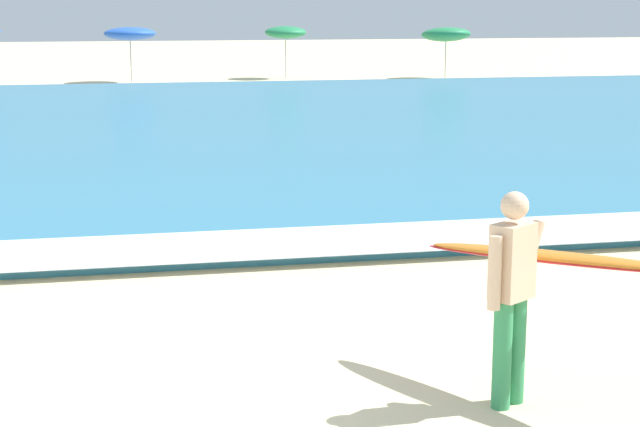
{
  "coord_description": "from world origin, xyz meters",
  "views": [
    {
      "loc": [
        -0.14,
        -7.78,
        3.15
      ],
      "look_at": [
        1.93,
        2.02,
        1.1
      ],
      "focal_mm": 58.06,
      "sensor_mm": 36.0,
      "label": 1
    }
  ],
  "objects_px": {
    "beach_umbrella_2": "(130,34)",
    "beach_umbrella_4": "(446,34)",
    "surfer_with_board": "(530,274)",
    "beach_umbrella_3": "(285,32)"
  },
  "relations": [
    {
      "from": "surfer_with_board",
      "to": "beach_umbrella_3",
      "type": "xyz_separation_m",
      "value": [
        4.38,
        35.77,
        0.88
      ]
    },
    {
      "from": "beach_umbrella_3",
      "to": "beach_umbrella_4",
      "type": "relative_size",
      "value": 0.99
    },
    {
      "from": "beach_umbrella_2",
      "to": "beach_umbrella_4",
      "type": "xyz_separation_m",
      "value": [
        13.0,
        -0.52,
        -0.1
      ]
    },
    {
      "from": "beach_umbrella_4",
      "to": "beach_umbrella_3",
      "type": "bearing_deg",
      "value": 167.62
    },
    {
      "from": "surfer_with_board",
      "to": "beach_umbrella_3",
      "type": "distance_m",
      "value": 36.05
    },
    {
      "from": "surfer_with_board",
      "to": "beach_umbrella_3",
      "type": "height_order",
      "value": "beach_umbrella_3"
    },
    {
      "from": "surfer_with_board",
      "to": "beach_umbrella_4",
      "type": "distance_m",
      "value": 36.04
    },
    {
      "from": "beach_umbrella_2",
      "to": "beach_umbrella_3",
      "type": "distance_m",
      "value": 6.5
    },
    {
      "from": "beach_umbrella_4",
      "to": "beach_umbrella_2",
      "type": "bearing_deg",
      "value": 177.7
    },
    {
      "from": "beach_umbrella_3",
      "to": "beach_umbrella_4",
      "type": "distance_m",
      "value": 6.72
    }
  ]
}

